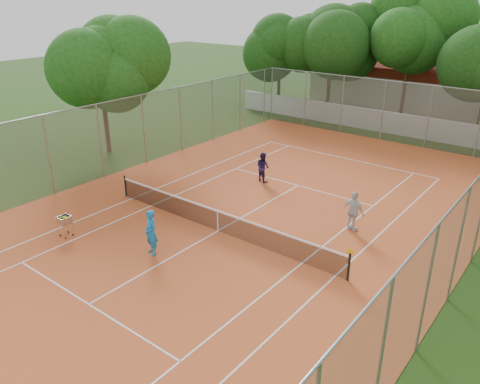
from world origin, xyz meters
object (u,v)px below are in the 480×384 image
Objects in this scene: player_near at (151,233)px; player_far_right at (353,211)px; clubhouse at (415,80)px; ball_hopper at (65,226)px; player_far_left at (263,167)px; tennis_net at (218,221)px.

player_far_right is (5.17, 6.50, -0.03)m from player_near.
ball_hopper is at bearing -94.49° from clubhouse.
clubhouse is 26.27m from player_far_right.
player_far_left is at bearing 58.75° from ball_hopper.
ball_hopper is (-2.61, -33.19, -1.69)m from clubhouse.
tennis_net is 6.56× the size of player_near.
player_near is (-0.78, -2.95, 0.42)m from tennis_net.
ball_hopper is at bearing -137.76° from tennis_net.
tennis_net is 7.56× the size of player_far_left.
player_near reaches higher than ball_hopper.
player_near is 4.04m from ball_hopper.
player_far_left reaches higher than tennis_net.
player_far_right is at bearing 39.02° from tennis_net.
ball_hopper is at bearing 53.56° from player_far_right.
tennis_net is at bearing 26.44° from ball_hopper.
clubhouse is at bearing 93.95° from tennis_net.
player_far_left is at bearing 113.72° from player_near.
player_near is 1.85× the size of ball_hopper.
tennis_net is 0.72× the size of clubhouse.
player_far_right is at bearing 174.19° from player_far_left.
player_far_right is at bearing 24.92° from ball_hopper.
ball_hopper is at bearing 88.60° from player_far_left.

